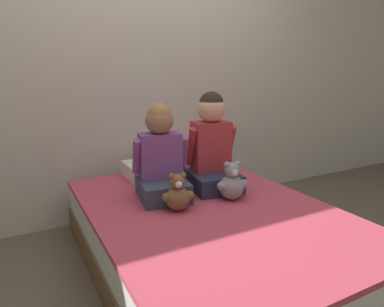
{
  "coord_description": "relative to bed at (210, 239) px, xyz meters",
  "views": [
    {
      "loc": [
        -0.98,
        -1.6,
        1.18
      ],
      "look_at": [
        0.0,
        0.23,
        0.67
      ],
      "focal_mm": 32.0,
      "sensor_mm": 36.0,
      "label": 1
    }
  ],
  "objects": [
    {
      "name": "ground_plane",
      "position": [
        0.0,
        0.0,
        -0.2
      ],
      "size": [
        14.0,
        14.0,
        0.0
      ],
      "primitive_type": "plane",
      "color": "brown"
    },
    {
      "name": "wall_behind_bed",
      "position": [
        0.0,
        1.06,
        1.05
      ],
      "size": [
        8.0,
        0.06,
        2.5
      ],
      "color": "beige",
      "rests_on": "ground_plane"
    },
    {
      "name": "bed",
      "position": [
        0.0,
        0.0,
        0.0
      ],
      "size": [
        1.33,
        1.86,
        0.39
      ],
      "color": "brown",
      "rests_on": "ground_plane"
    },
    {
      "name": "child_on_left",
      "position": [
        -0.18,
        0.31,
        0.45
      ],
      "size": [
        0.36,
        0.39,
        0.59
      ],
      "rotation": [
        0.0,
        0.0,
        -0.16
      ],
      "color": "#384251",
      "rests_on": "bed"
    },
    {
      "name": "child_on_right",
      "position": [
        0.2,
        0.31,
        0.48
      ],
      "size": [
        0.36,
        0.39,
        0.65
      ],
      "rotation": [
        0.0,
        0.0,
        -0.15
      ],
      "color": "#282D47",
      "rests_on": "bed"
    },
    {
      "name": "teddy_bear_held_by_left_child",
      "position": [
        -0.18,
        0.06,
        0.29
      ],
      "size": [
        0.18,
        0.14,
        0.22
      ],
      "rotation": [
        0.0,
        0.0,
        -0.25
      ],
      "color": "brown",
      "rests_on": "bed"
    },
    {
      "name": "teddy_bear_held_by_right_child",
      "position": [
        0.19,
        0.06,
        0.3
      ],
      "size": [
        0.2,
        0.15,
        0.25
      ],
      "rotation": [
        0.0,
        0.0,
        -0.2
      ],
      "color": "#939399",
      "rests_on": "bed"
    },
    {
      "name": "pillow_at_headboard",
      "position": [
        0.0,
        0.74,
        0.25
      ],
      "size": [
        0.53,
        0.31,
        0.11
      ],
      "color": "silver",
      "rests_on": "bed"
    }
  ]
}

